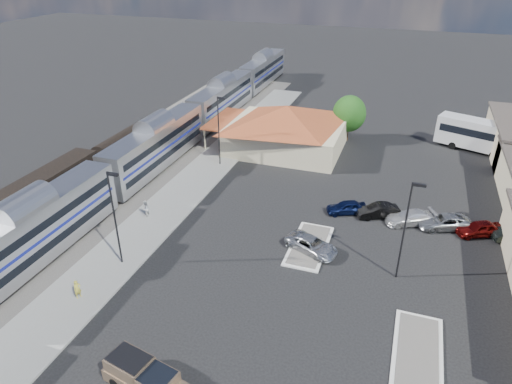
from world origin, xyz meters
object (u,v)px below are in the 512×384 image
(pickup_truck, at_px, (146,378))
(coach_bus, at_px, (489,136))
(station_depot, at_px, (286,127))
(suv, at_px, (312,245))

(pickup_truck, xyz_separation_m, coach_bus, (23.66, 48.06, 1.55))
(station_depot, relative_size, suv, 3.63)
(pickup_truck, height_order, coach_bus, coach_bus)
(pickup_truck, bearing_deg, suv, -8.42)
(pickup_truck, relative_size, suv, 1.17)
(suv, distance_m, coach_bus, 34.73)
(suv, bearing_deg, station_depot, 45.20)
(station_depot, relative_size, coach_bus, 1.36)
(station_depot, distance_m, pickup_truck, 40.79)
(suv, bearing_deg, pickup_truck, -176.07)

